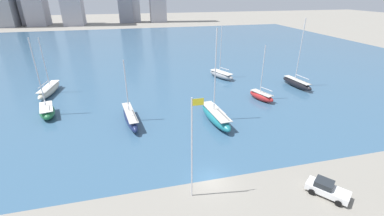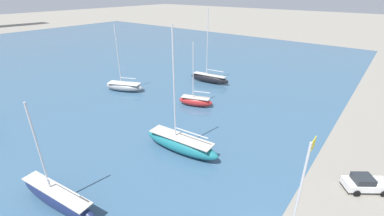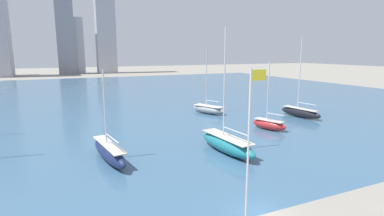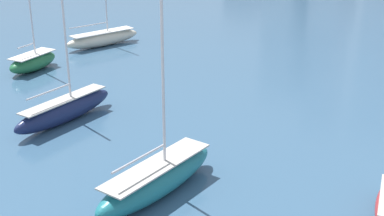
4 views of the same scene
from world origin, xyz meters
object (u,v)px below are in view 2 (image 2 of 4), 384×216
Objects in this scene: parked_pickup_white at (365,183)px; sailboat_red at (196,101)px; sailboat_gray at (124,86)px; sailboat_navy at (58,198)px; sailboat_black at (209,78)px; sailboat_teal at (181,144)px.

sailboat_red is at bearing 40.30° from parked_pickup_white.
sailboat_gray is at bearing 49.06° from parked_pickup_white.
parked_pickup_white is (20.71, -22.64, -0.26)m from sailboat_navy.
sailboat_black is at bearing 5.40° from sailboat_navy.
parked_pickup_white is at bearing -55.54° from sailboat_navy.
sailboat_red is 14.25m from sailboat_teal.
sailboat_gray is 2.86× the size of parked_pickup_white.
sailboat_red is 27.22m from parked_pickup_white.
sailboat_gray is 0.84× the size of sailboat_teal.
sailboat_navy is 30.69m from parked_pickup_white.
sailboat_black is (38.40, 9.14, -0.05)m from sailboat_navy.
sailboat_gray is 42.52m from parked_pickup_white.
sailboat_gray is 1.22× the size of sailboat_navy.
sailboat_teal reaches higher than parked_pickup_white.
sailboat_navy is 0.69× the size of sailboat_teal.
sailboat_teal is at bearing -170.53° from sailboat_red.
sailboat_black is (14.91, -10.65, 0.10)m from sailboat_gray.
sailboat_black is 3.37× the size of parked_pickup_white.
sailboat_black is at bearing -60.24° from sailboat_gray.
sailboat_gray is 18.32m from sailboat_black.
sailboat_gray is at bearing 32.12° from sailboat_navy.
sailboat_red reaches higher than parked_pickup_white.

